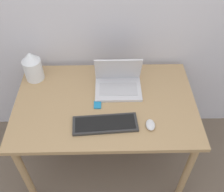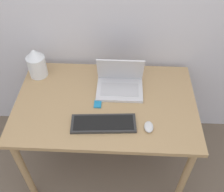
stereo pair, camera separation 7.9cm
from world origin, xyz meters
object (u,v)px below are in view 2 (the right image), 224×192
(laptop, at_px, (120,83))
(mp3_player, at_px, (98,104))
(mouse, at_px, (149,127))
(keyboard, at_px, (103,123))
(vase, at_px, (36,63))

(laptop, bearing_deg, mp3_player, -130.48)
(mouse, relative_size, mp3_player, 1.33)
(keyboard, distance_m, mouse, 0.28)
(laptop, relative_size, mouse, 3.69)
(laptop, bearing_deg, keyboard, -105.61)
(laptop, bearing_deg, mouse, -61.84)
(laptop, xyz_separation_m, keyboard, (-0.09, -0.34, -0.04))
(mouse, distance_m, mp3_player, 0.38)
(laptop, distance_m, mp3_player, 0.23)
(laptop, distance_m, mouse, 0.40)
(mp3_player, bearing_deg, laptop, 49.52)
(keyboard, height_order, mp3_player, keyboard)
(mp3_player, bearing_deg, mouse, -28.90)
(laptop, height_order, keyboard, laptop)
(keyboard, distance_m, vase, 0.69)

